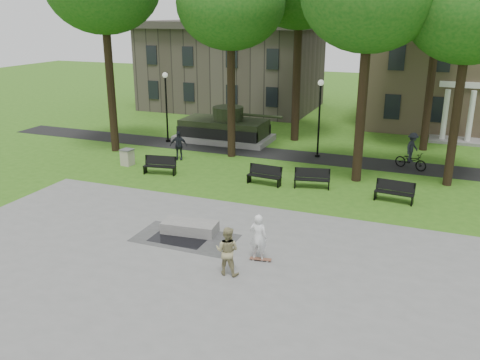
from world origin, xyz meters
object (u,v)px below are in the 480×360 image
object	(u,v)px
cyclist	(412,154)
friend_watching	(227,251)
concrete_block	(190,227)
trash_bin	(127,157)
skateboarder	(258,237)
park_bench_0	(160,165)

from	to	relation	value
cyclist	friend_watching	bearing A→B (deg)	-174.44
concrete_block	friend_watching	bearing A→B (deg)	-43.33
friend_watching	trash_bin	distance (m)	14.41
skateboarder	friend_watching	bearing A→B (deg)	63.61
friend_watching	park_bench_0	bearing A→B (deg)	-50.69
concrete_block	cyclist	xyz separation A→B (m)	(7.67, 12.53, 0.62)
concrete_block	friend_watching	distance (m)	3.83
concrete_block	park_bench_0	xyz separation A→B (m)	(-5.12, 6.51, 0.28)
concrete_block	trash_bin	xyz separation A→B (m)	(-7.76, 7.27, 0.24)
friend_watching	cyclist	distance (m)	15.90
friend_watching	park_bench_0	distance (m)	12.03
skateboarder	park_bench_0	bearing A→B (deg)	-44.23
park_bench_0	friend_watching	bearing A→B (deg)	-58.75
skateboarder	park_bench_0	world-z (taller)	skateboarder
cyclist	park_bench_0	bearing A→B (deg)	138.83
concrete_block	park_bench_0	bearing A→B (deg)	128.17
concrete_block	trash_bin	size ratio (longest dim) A/B	2.29
park_bench_0	trash_bin	distance (m)	2.75
park_bench_0	trash_bin	world-z (taller)	park_bench_0
friend_watching	cyclist	world-z (taller)	cyclist
skateboarder	cyclist	world-z (taller)	cyclist
trash_bin	cyclist	bearing A→B (deg)	18.86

